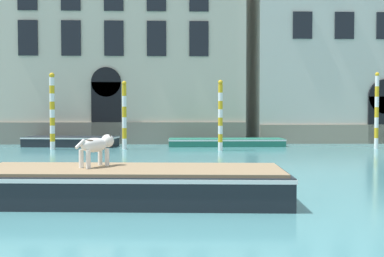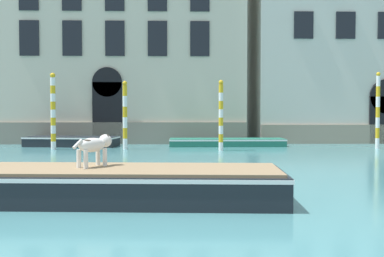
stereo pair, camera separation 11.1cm
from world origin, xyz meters
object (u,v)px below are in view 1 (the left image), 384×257
at_px(mooring_pole_0, 124,115).
at_px(boat_moored_near_palazzo, 71,141).
at_px(boat_moored_far, 226,142).
at_px(mooring_pole_5, 377,110).
at_px(mooring_pole_1, 52,111).
at_px(dog_on_deck, 97,145).
at_px(mooring_pole_2, 220,115).
at_px(boat_foreground, 130,183).

bearing_deg(mooring_pole_0, boat_moored_near_palazzo, 147.99).
xyz_separation_m(boat_moored_far, mooring_pole_5, (7.43, -1.80, 1.72)).
bearing_deg(mooring_pole_0, mooring_pole_1, -179.55).
bearing_deg(dog_on_deck, mooring_pole_2, 18.51).
relative_size(boat_foreground, mooring_pole_2, 1.95).
xyz_separation_m(boat_moored_near_palazzo, mooring_pole_2, (7.75, -2.80, 1.42)).
bearing_deg(boat_moored_near_palazzo, boat_foreground, -65.03).
xyz_separation_m(dog_on_deck, boat_moored_near_palazzo, (-4.00, 14.63, -0.87)).
height_order(boat_foreground, mooring_pole_0, mooring_pole_0).
bearing_deg(boat_moored_far, boat_foreground, -103.68).
height_order(dog_on_deck, boat_moored_far, dog_on_deck).
bearing_deg(boat_foreground, mooring_pole_2, 79.35).
bearing_deg(boat_moored_far, mooring_pole_0, -160.11).
distance_m(boat_foreground, boat_moored_near_palazzo, 15.60).
height_order(mooring_pole_2, mooring_pole_5, mooring_pole_5).
height_order(boat_moored_far, mooring_pole_2, mooring_pole_2).
bearing_deg(boat_moored_far, mooring_pole_5, -13.71).
distance_m(mooring_pole_0, mooring_pole_5, 12.68).
height_order(boat_moored_near_palazzo, mooring_pole_1, mooring_pole_1).
relative_size(boat_moored_near_palazzo, mooring_pole_2, 1.49).
distance_m(mooring_pole_0, mooring_pole_1, 3.52).
relative_size(mooring_pole_0, mooring_pole_1, 0.90).
xyz_separation_m(boat_moored_far, mooring_pole_2, (-0.57, -2.78, 1.48)).
bearing_deg(boat_moored_far, dog_on_deck, -106.54).
bearing_deg(mooring_pole_5, mooring_pole_2, -173.07).
bearing_deg(boat_foreground, mooring_pole_5, 53.21).
relative_size(boat_moored_near_palazzo, mooring_pole_0, 1.49).
distance_m(mooring_pole_2, mooring_pole_5, 8.07).
bearing_deg(mooring_pole_1, mooring_pole_0, 0.45).
height_order(dog_on_deck, mooring_pole_5, mooring_pole_5).
bearing_deg(mooring_pole_0, mooring_pole_2, -10.57).
relative_size(boat_foreground, boat_moored_far, 1.06).
distance_m(boat_foreground, mooring_pole_5, 17.16).
xyz_separation_m(mooring_pole_0, mooring_pole_5, (12.68, 0.10, 0.23)).
height_order(boat_foreground, mooring_pole_1, mooring_pole_1).
bearing_deg(mooring_pole_0, boat_foreground, -82.74).
xyz_separation_m(boat_moored_far, mooring_pole_1, (-8.76, -1.93, 1.68)).
distance_m(dog_on_deck, boat_moored_far, 15.27).
distance_m(boat_foreground, mooring_pole_1, 14.00).
relative_size(mooring_pole_2, mooring_pole_5, 0.88).
bearing_deg(mooring_pole_0, dog_on_deck, -85.85).
bearing_deg(mooring_pole_2, mooring_pole_5, 6.93).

